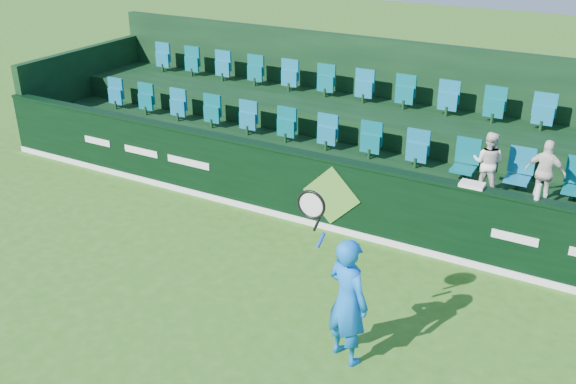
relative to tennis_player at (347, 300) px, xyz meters
The scene contains 12 objects.
ground 2.08m from the tennis_player, 151.68° to the right, with size 60.00×60.00×0.00m, color #306317.
sponsor_hoarding 3.52m from the tennis_player, 118.06° to the left, with size 16.00×0.25×1.35m.
stand_tier_front 4.55m from the tennis_player, 111.51° to the left, with size 16.00×2.00×0.80m, color black.
stand_tier_back 6.33m from the tennis_player, 105.19° to the left, with size 16.00×1.80×1.30m, color black.
stand_rear 6.77m from the tennis_player, 104.20° to the left, with size 16.00×4.10×2.60m.
seat_row_front 4.90m from the tennis_player, 109.79° to the left, with size 13.50×0.50×0.60m, color #0F688A.
seat_row_back 6.66m from the tennis_player, 104.51° to the left, with size 13.50×0.50×0.60m, color #0F688A.
tennis_player is the anchor object (origin of this frame).
spectator_left 4.30m from the tennis_player, 81.12° to the left, with size 0.53×0.41×1.09m, color white.
spectator_middle 4.54m from the tennis_player, 69.49° to the left, with size 0.65×0.27×1.10m, color white.
towel 3.22m from the tennis_player, 77.64° to the left, with size 0.37×0.24×0.06m, color white.
drinks_bottle 3.56m from the tennis_player, 62.17° to the left, with size 0.08×0.08×0.25m, color silver.
Camera 1 is at (4.27, -5.27, 5.46)m, focal length 40.00 mm.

